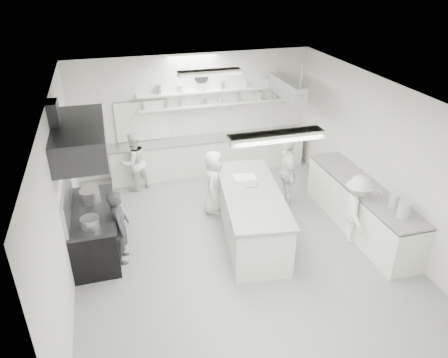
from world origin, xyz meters
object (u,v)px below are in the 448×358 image
object	(u,v)px
cook_stove	(120,227)
cook_back	(134,162)
stove	(95,232)
prep_island	(251,216)
back_counter	(209,155)
right_counter	(361,208)

from	to	relation	value
cook_stove	cook_back	size ratio (longest dim) A/B	1.00
stove	prep_island	size ratio (longest dim) A/B	0.67
prep_island	stove	bearing A→B (deg)	-177.86
back_counter	cook_stove	world-z (taller)	cook_stove
prep_island	cook_back	bearing A→B (deg)	135.52
back_counter	cook_back	xyz separation A→B (m)	(-1.94, -0.47, 0.26)
right_counter	cook_stove	world-z (taller)	cook_stove
cook_stove	prep_island	bearing A→B (deg)	-85.84
prep_island	right_counter	bearing A→B (deg)	1.38
right_counter	cook_back	distance (m)	5.20
stove	prep_island	bearing A→B (deg)	-6.19
cook_stove	cook_back	bearing A→B (deg)	-7.21
prep_island	cook_back	size ratio (longest dim) A/B	1.88
right_counter	prep_island	distance (m)	2.29
cook_stove	stove	bearing A→B (deg)	55.30
cook_stove	cook_back	distance (m)	2.74
back_counter	right_counter	distance (m)	4.13
right_counter	stove	bearing A→B (deg)	173.48
stove	right_counter	xyz separation A→B (m)	(5.25, -0.60, 0.02)
prep_island	cook_stove	xyz separation A→B (m)	(-2.51, -0.04, 0.22)
cook_back	stove	bearing A→B (deg)	41.25
stove	right_counter	distance (m)	5.28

